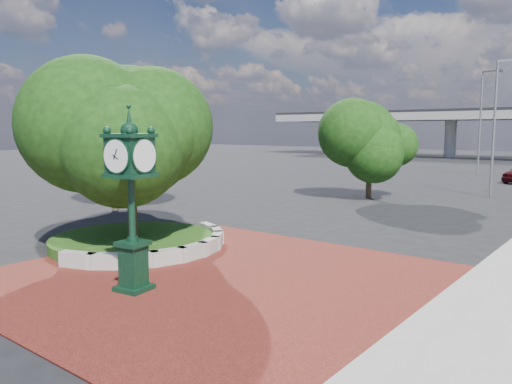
% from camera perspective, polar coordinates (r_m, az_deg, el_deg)
% --- Properties ---
extents(ground, '(200.00, 200.00, 0.00)m').
position_cam_1_polar(ground, '(16.05, -2.66, -8.80)').
color(ground, black).
rests_on(ground, ground).
extents(plaza, '(12.00, 12.00, 0.04)m').
position_cam_1_polar(plaza, '(15.34, -5.15, -9.51)').
color(plaza, '#5E1D16').
rests_on(plaza, ground).
extents(planter_wall, '(2.96, 6.77, 0.54)m').
position_cam_1_polar(planter_wall, '(17.82, -9.29, -6.38)').
color(planter_wall, '#9E9B93').
rests_on(planter_wall, ground).
extents(grass_bed, '(6.10, 6.10, 0.40)m').
position_cam_1_polar(grass_bed, '(19.55, -13.85, -5.50)').
color(grass_bed, '#234E16').
rests_on(grass_bed, ground).
extents(tree_planter, '(5.20, 5.20, 6.33)m').
position_cam_1_polar(tree_planter, '(19.11, -14.16, 4.88)').
color(tree_planter, '#38281C').
rests_on(tree_planter, ground).
extents(tree_northwest, '(5.60, 5.60, 6.93)m').
position_cam_1_polar(tree_northwest, '(28.50, -16.05, 6.29)').
color(tree_northwest, '#38281C').
rests_on(tree_northwest, ground).
extents(tree_street, '(4.40, 4.40, 5.45)m').
position_cam_1_polar(tree_street, '(32.86, 12.87, 4.92)').
color(tree_street, '#38281C').
rests_on(tree_street, ground).
extents(post_clock, '(1.16, 1.16, 4.99)m').
position_cam_1_polar(post_clock, '(13.75, -14.07, -0.03)').
color(post_clock, black).
rests_on(post_clock, ground).
extents(street_lamp_near, '(1.86, 0.94, 8.78)m').
position_cam_1_polar(street_lamp_near, '(35.78, 25.94, 7.61)').
color(street_lamp_near, slate).
rests_on(street_lamp_near, ground).
extents(street_lamp_far, '(2.14, 0.96, 9.93)m').
position_cam_1_polar(street_lamp_far, '(52.84, 24.50, 8.03)').
color(street_lamp_far, slate).
rests_on(street_lamp_far, ground).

